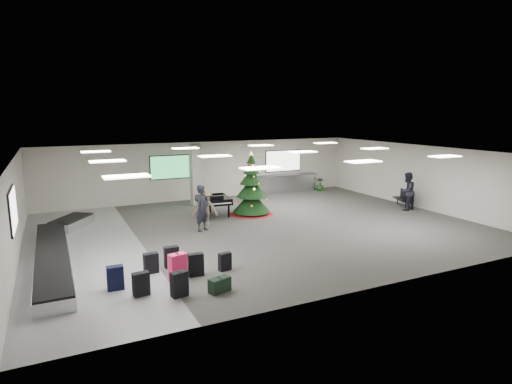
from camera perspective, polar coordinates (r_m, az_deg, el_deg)
name	(u,v)px	position (r m, az deg, el deg)	size (l,w,h in m)	color
ground	(261,228)	(18.18, 0.61, -4.79)	(18.00, 18.00, 0.00)	#3D3B38
room_envelope	(246,172)	(18.14, -1.40, 2.69)	(18.02, 14.02, 3.21)	beige
baggage_carousel	(57,249)	(16.27, -25.00, -6.90)	(2.28, 9.71, 0.43)	silver
service_counter	(285,183)	(26.10, 3.94, 1.16)	(4.05, 0.65, 1.08)	silver
suitcase_0	(179,284)	(11.77, -10.19, -12.00)	(0.49, 0.34, 0.70)	black
suitcase_1	(196,265)	(13.07, -8.01, -9.56)	(0.47, 0.27, 0.71)	black
pink_suitcase	(178,267)	(12.86, -10.42, -9.77)	(0.55, 0.39, 0.81)	#F8205B
suitcase_3	(171,257)	(13.90, -11.20, -8.47)	(0.45, 0.26, 0.69)	black
navy_suitcase	(115,278)	(12.61, -18.25, -10.83)	(0.45, 0.27, 0.70)	black
suitcase_5	(141,284)	(12.05, -15.08, -11.76)	(0.45, 0.28, 0.66)	black
green_duffel	(220,285)	(11.96, -4.87, -12.22)	(0.66, 0.47, 0.42)	black
suitcase_7	(225,262)	(13.43, -4.17, -9.24)	(0.41, 0.26, 0.58)	black
suitcase_8	(151,263)	(13.54, -13.82, -9.19)	(0.44, 0.27, 0.65)	black
christmas_tree	(251,193)	(20.41, -0.62, -0.08)	(2.13, 2.13, 3.04)	maroon
grand_piano	(214,200)	(20.24, -5.66, -1.08)	(1.58, 1.95, 1.04)	black
bench	(403,197)	(23.51, 19.03, -0.64)	(0.92, 1.40, 0.84)	black
traveler_a	(202,208)	(17.66, -7.17, -2.14)	(0.70, 0.46, 1.91)	black
traveler_b	(205,209)	(18.10, -6.79, -2.24)	(1.07, 0.61, 1.65)	#887054
traveler_bench	(407,191)	(22.51, 19.49, 0.09)	(0.93, 0.72, 1.91)	black
potted_plant_left	(256,191)	(24.24, -0.05, 0.13)	(0.46, 0.37, 0.83)	#183812
potted_plant_right	(320,184)	(26.86, 8.56, 1.02)	(0.45, 0.45, 0.81)	#183812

